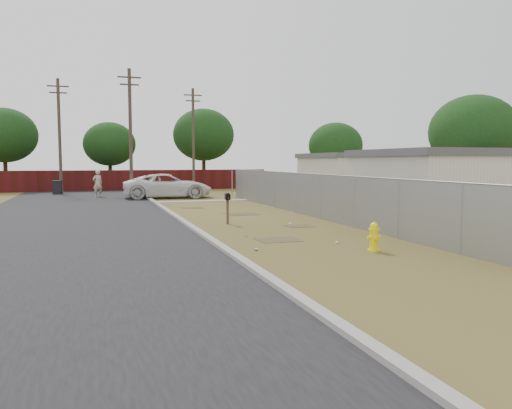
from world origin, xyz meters
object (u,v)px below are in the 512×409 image
object	(u,v)px
mailbox	(228,199)
pickup_truck	(168,186)
fire_hydrant	(374,237)
trash_bin	(57,187)
pedestrian	(98,183)

from	to	relation	value
mailbox	pickup_truck	distance (m)	15.41
fire_hydrant	trash_bin	bearing A→B (deg)	109.37
pickup_truck	trash_bin	bearing A→B (deg)	51.01
pickup_truck	mailbox	bearing A→B (deg)	-176.91
fire_hydrant	pickup_truck	size ratio (longest dim) A/B	0.14
mailbox	trash_bin	xyz separation A→B (m)	(-7.94, 22.08, -0.48)
mailbox	pickup_truck	size ratio (longest dim) A/B	0.21
pedestrian	pickup_truck	bearing A→B (deg)	126.93
pedestrian	trash_bin	size ratio (longest dim) A/B	1.81
pickup_truck	trash_bin	world-z (taller)	pickup_truck
mailbox	trash_bin	distance (m)	23.46
pickup_truck	pedestrian	world-z (taller)	pedestrian
fire_hydrant	pickup_truck	distance (m)	22.93
mailbox	pickup_truck	xyz separation A→B (m)	(-0.28, 15.41, -0.18)
mailbox	trash_bin	world-z (taller)	mailbox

